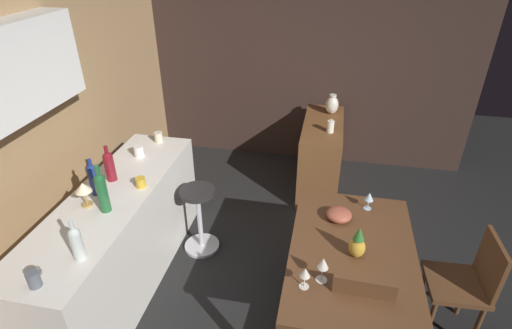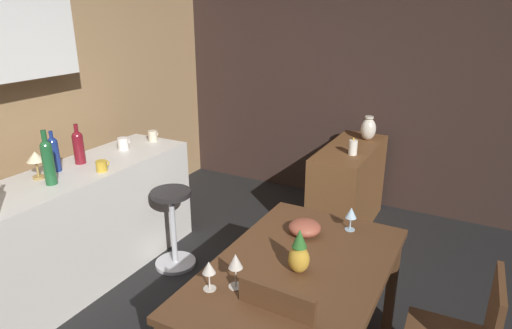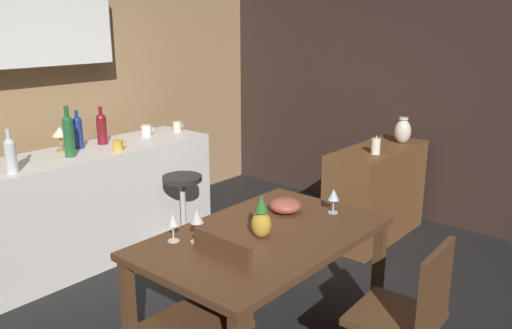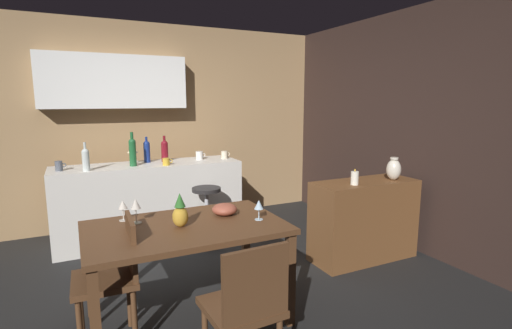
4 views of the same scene
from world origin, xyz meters
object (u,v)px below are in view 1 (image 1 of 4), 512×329
(chair_by_doorway, at_px, (466,282))
(wine_bottle_cobalt, at_px, (93,178))
(cup_slate, at_px, (34,279))
(wine_bottle_ruby, at_px, (109,165))
(cup_cream, at_px, (158,137))
(bar_stool, at_px, (200,218))
(wine_bottle_green, at_px, (102,191))
(cup_mustard, at_px, (141,182))
(sideboard_cabinet, at_px, (321,155))
(wine_glass_left, at_px, (369,197))
(dining_table, at_px, (352,260))
(wine_glass_right, at_px, (323,264))
(pillar_candle_tall, at_px, (331,126))
(pineapple_centerpiece, at_px, (358,244))
(wine_bottle_clear, at_px, (76,242))
(fruit_bowl, at_px, (339,215))
(wine_glass_center, at_px, (305,273))
(counter_lamp, at_px, (84,189))
(cup_white, at_px, (139,151))
(vase_ceramic_ivory, at_px, (332,105))

(chair_by_doorway, xyz_separation_m, wine_bottle_cobalt, (-0.01, 2.80, 0.54))
(wine_bottle_cobalt, height_order, cup_slate, wine_bottle_cobalt)
(wine_bottle_ruby, height_order, cup_cream, wine_bottle_ruby)
(bar_stool, xyz_separation_m, wine_bottle_green, (-0.70, 0.44, 0.72))
(wine_bottle_ruby, height_order, cup_mustard, wine_bottle_ruby)
(sideboard_cabinet, distance_m, wine_glass_left, 1.55)
(dining_table, distance_m, cup_slate, 2.03)
(wine_glass_right, xyz_separation_m, pillar_candle_tall, (2.05, 0.03, 0.01))
(chair_by_doorway, relative_size, pineapple_centerpiece, 3.61)
(wine_bottle_clear, xyz_separation_m, cup_slate, (-0.26, 0.13, -0.08))
(fruit_bowl, relative_size, pillar_candle_tall, 1.25)
(pineapple_centerpiece, distance_m, wine_bottle_green, 1.83)
(bar_stool, height_order, wine_bottle_cobalt, wine_bottle_cobalt)
(wine_glass_center, xyz_separation_m, counter_lamp, (0.32, 1.66, 0.19))
(dining_table, xyz_separation_m, cup_slate, (-0.83, 1.82, 0.30))
(dining_table, height_order, fruit_bowl, fruit_bowl)
(wine_glass_left, bearing_deg, cup_mustard, 98.79)
(wine_glass_left, bearing_deg, wine_bottle_ruby, 96.33)
(pineapple_centerpiece, bearing_deg, dining_table, 21.99)
(fruit_bowl, relative_size, cup_white, 1.59)
(chair_by_doorway, bearing_deg, dining_table, 97.14)
(sideboard_cabinet, height_order, counter_lamp, counter_lamp)
(wine_glass_right, bearing_deg, cup_white, 59.08)
(wine_glass_left, distance_m, wine_bottle_cobalt, 2.15)
(chair_by_doorway, bearing_deg, cup_slate, 109.53)
(wine_bottle_cobalt, distance_m, cup_cream, 0.95)
(counter_lamp, bearing_deg, fruit_bowl, -77.49)
(chair_by_doorway, bearing_deg, sideboard_cabinet, 31.54)
(pineapple_centerpiece, bearing_deg, wine_bottle_cobalt, 86.14)
(cup_slate, bearing_deg, wine_glass_center, -73.62)
(chair_by_doorway, relative_size, cup_white, 7.20)
(wine_bottle_cobalt, xyz_separation_m, wine_bottle_green, (-0.19, -0.19, 0.03))
(sideboard_cabinet, height_order, wine_bottle_cobalt, wine_bottle_cobalt)
(counter_lamp, bearing_deg, chair_by_doorway, -86.46)
(wine_bottle_cobalt, bearing_deg, cup_white, -5.54)
(wine_bottle_cobalt, bearing_deg, vase_ceramic_ivory, -38.96)
(wine_glass_left, relative_size, vase_ceramic_ivory, 0.65)
(chair_by_doorway, relative_size, wine_bottle_green, 2.33)
(pineapple_centerpiece, bearing_deg, cup_cream, 60.38)
(wine_bottle_clear, bearing_deg, counter_lamp, 27.52)
(wine_bottle_cobalt, relative_size, counter_lamp, 1.52)
(wine_glass_center, height_order, vase_ceramic_ivory, vase_ceramic_ivory)
(chair_by_doorway, xyz_separation_m, cup_slate, (-0.94, 2.64, 0.45))
(counter_lamp, bearing_deg, wine_glass_center, -100.95)
(wine_bottle_green, bearing_deg, wine_bottle_cobalt, 44.65)
(pillar_candle_tall, distance_m, vase_ceramic_ivory, 0.51)
(wine_bottle_cobalt, distance_m, wine_bottle_clear, 0.73)
(dining_table, relative_size, wine_glass_left, 9.22)
(fruit_bowl, xyz_separation_m, cup_white, (0.37, 1.81, 0.17))
(cup_slate, relative_size, counter_lamp, 0.54)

